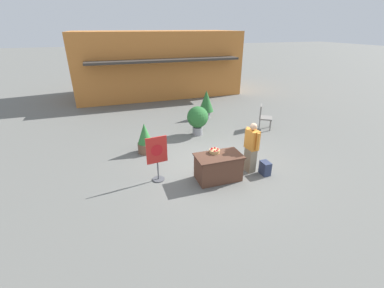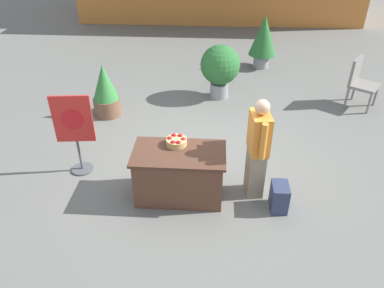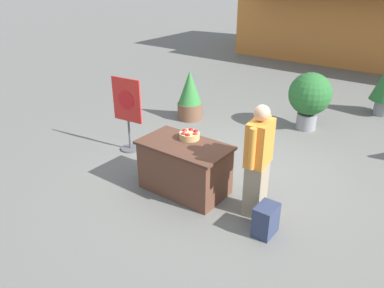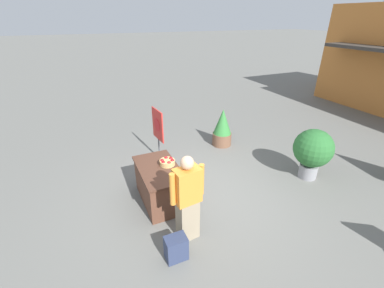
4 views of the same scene
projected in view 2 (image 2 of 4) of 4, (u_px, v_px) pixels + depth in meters
name	position (u px, v px, depth m)	size (l,w,h in m)	color
ground_plane	(197.00, 166.00, 6.42)	(120.00, 120.00, 0.00)	slate
display_table	(179.00, 174.00, 5.59)	(1.36, 0.77, 0.79)	brown
apple_basket	(176.00, 141.00, 5.51)	(0.31, 0.31, 0.13)	tan
person_visitor	(258.00, 149.00, 5.41)	(0.31, 0.61, 1.59)	gray
backpack	(279.00, 197.00, 5.43)	(0.24, 0.34, 0.42)	#2D3856
poster_board	(75.00, 131.00, 5.90)	(0.61, 0.36, 1.38)	#4C4C51
patio_chair	(360.00, 80.00, 7.99)	(0.76, 0.76, 1.06)	gray
potted_plant_far_right	(220.00, 67.00, 8.27)	(0.88, 0.88, 1.21)	gray
potted_plant_near_right	(264.00, 38.00, 9.74)	(0.72, 0.72, 1.37)	gray
potted_plant_near_left	(105.00, 91.00, 7.66)	(0.56, 0.56, 1.11)	brown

